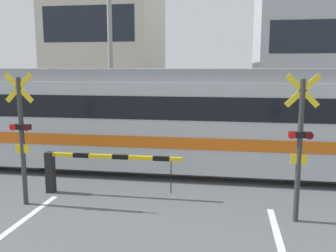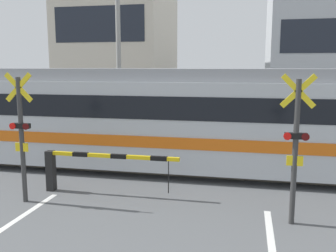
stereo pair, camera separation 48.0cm
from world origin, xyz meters
name	(u,v)px [view 1 (the left image)]	position (x,y,z in m)	size (l,w,h in m)	color
rail_track_near	(172,174)	(0.00, 10.22, 0.04)	(50.00, 0.10, 0.08)	#6B6051
rail_track_far	(179,162)	(0.00, 11.65, 0.04)	(50.00, 0.10, 0.08)	#6B6051
commuter_train	(212,117)	(1.12, 10.93, 1.67)	(16.74, 2.77, 3.12)	#B7BCC1
crossing_barrier_near	(82,165)	(-1.97, 8.26, 0.76)	(3.48, 0.20, 1.05)	black
crossing_barrier_far	(238,131)	(1.97, 13.83, 0.76)	(3.48, 0.20, 1.05)	black
crossing_signal_left	(22,133)	(-3.04, 7.39, 1.68)	(0.68, 0.15, 3.05)	#333333
crossing_signal_right	(300,142)	(3.04, 7.39, 1.68)	(0.68, 0.15, 3.05)	#333333
building_left_of_street	(108,37)	(-6.43, 24.08, 5.07)	(6.48, 7.15, 10.15)	beige
building_right_of_street	(303,48)	(5.97, 24.08, 4.29)	(5.57, 7.15, 8.59)	#B2B7BC
utility_pole_streetside	(110,41)	(-3.79, 16.33, 4.31)	(0.22, 0.22, 8.63)	gray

